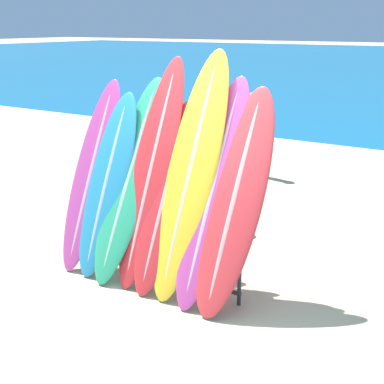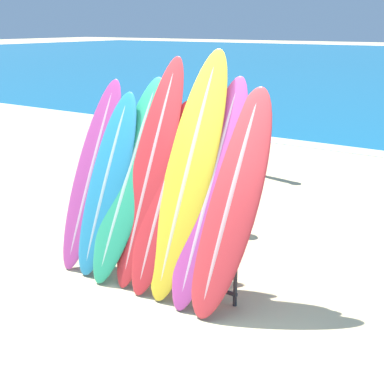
% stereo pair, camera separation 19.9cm
% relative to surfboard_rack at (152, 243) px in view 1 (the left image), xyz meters
% --- Properties ---
extents(ground_plane, '(160.00, 160.00, 0.00)m').
position_rel_surfboard_rack_xyz_m(ground_plane, '(0.29, -0.27, -0.43)').
color(ground_plane, beige).
extents(surfboard_rack, '(2.14, 0.04, 0.77)m').
position_rel_surfboard_rack_xyz_m(surfboard_rack, '(0.00, 0.00, 0.00)').
color(surfboard_rack, '#28282D').
rests_on(surfboard_rack, ground_plane).
extents(surfboard_slot_0, '(0.50, 1.01, 2.08)m').
position_rel_surfboard_rack_xyz_m(surfboard_slot_0, '(-0.92, 0.10, 0.61)').
color(surfboard_slot_0, '#B23D8E').
rests_on(surfboard_slot_0, ground_plane).
extents(surfboard_slot_1, '(0.53, 0.96, 1.96)m').
position_rel_surfboard_rack_xyz_m(surfboard_slot_1, '(-0.65, 0.06, 0.56)').
color(surfboard_slot_1, teal).
rests_on(surfboard_slot_1, ground_plane).
extents(surfboard_slot_2, '(0.54, 1.21, 2.13)m').
position_rel_surfboard_rack_xyz_m(surfboard_slot_2, '(-0.38, 0.13, 0.64)').
color(surfboard_slot_2, '#289E70').
rests_on(surfboard_slot_2, ground_plane).
extents(surfboard_slot_3, '(0.49, 1.11, 2.36)m').
position_rel_surfboard_rack_xyz_m(surfboard_slot_3, '(-0.11, 0.16, 0.75)').
color(surfboard_slot_3, red).
rests_on(surfboard_slot_3, ground_plane).
extents(surfboard_slot_4, '(0.49, 1.00, 1.91)m').
position_rel_surfboard_rack_xyz_m(surfboard_slot_4, '(0.13, 0.07, 0.53)').
color(surfboard_slot_4, red).
rests_on(surfboard_slot_4, ground_plane).
extents(surfboard_slot_5, '(0.57, 1.21, 2.45)m').
position_rel_surfboard_rack_xyz_m(surfboard_slot_5, '(0.38, 0.18, 0.80)').
color(surfboard_slot_5, yellow).
rests_on(surfboard_slot_5, ground_plane).
extents(surfboard_slot_6, '(0.50, 1.18, 2.18)m').
position_rel_surfboard_rack_xyz_m(surfboard_slot_6, '(0.66, 0.15, 0.67)').
color(surfboard_slot_6, '#B23D8E').
rests_on(surfboard_slot_6, ground_plane).
extents(surfboard_slot_7, '(0.59, 1.16, 2.10)m').
position_rel_surfboard_rack_xyz_m(surfboard_slot_7, '(0.92, 0.12, 0.63)').
color(surfboard_slot_7, red).
rests_on(surfboard_slot_7, ground_plane).
extents(person_near_water, '(0.29, 0.27, 1.68)m').
position_rel_surfboard_rack_xyz_m(person_near_water, '(-2.45, 3.43, 0.49)').
color(person_near_water, '#A87A5B').
rests_on(person_near_water, ground_plane).
extents(person_mid_beach, '(0.27, 0.24, 1.56)m').
position_rel_surfboard_rack_xyz_m(person_mid_beach, '(-0.55, 1.84, 0.43)').
color(person_mid_beach, beige).
rests_on(person_mid_beach, ground_plane).
extents(person_far_left, '(0.25, 0.20, 1.51)m').
position_rel_surfboard_rack_xyz_m(person_far_left, '(-1.01, 4.46, 0.40)').
color(person_far_left, '#A87A5B').
rests_on(person_far_left, ground_plane).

